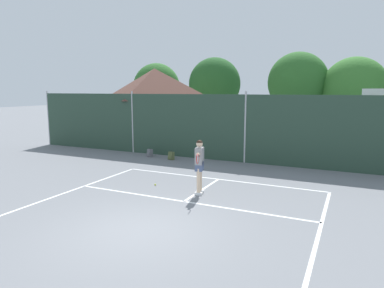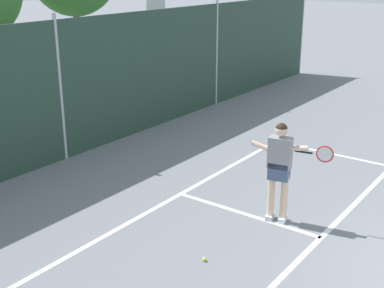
# 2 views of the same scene
# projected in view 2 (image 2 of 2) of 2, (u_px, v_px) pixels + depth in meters

# --- Properties ---
(chainlink_fence) EXTENTS (26.09, 0.09, 3.43)m
(chainlink_fence) POSITION_uv_depth(u_px,v_px,m) (60.00, 92.00, 11.93)
(chainlink_fence) COLOR #284233
(chainlink_fence) RESTS_ON ground
(basketball_hoop) EXTENTS (0.90, 0.67, 3.55)m
(basketball_hoop) POSITION_uv_depth(u_px,v_px,m) (155.00, 34.00, 16.72)
(basketball_hoop) COLOR #284CB2
(basketball_hoop) RESTS_ON ground
(tennis_player) EXTENTS (0.46, 1.39, 1.85)m
(tennis_player) POSITION_uv_depth(u_px,v_px,m) (280.00, 164.00, 9.05)
(tennis_player) COLOR silver
(tennis_player) RESTS_ON ground
(tennis_ball) EXTENTS (0.07, 0.07, 0.07)m
(tennis_ball) POSITION_uv_depth(u_px,v_px,m) (204.00, 259.00, 8.10)
(tennis_ball) COLOR #CCE033
(tennis_ball) RESTS_ON ground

